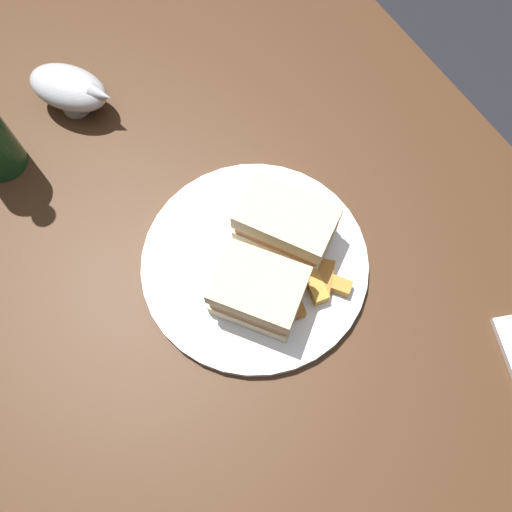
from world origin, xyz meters
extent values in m
plane|color=black|center=(0.00, 0.00, 0.00)|extent=(6.00, 6.00, 0.00)
cube|color=#422816|center=(0.00, 0.00, 0.37)|extent=(1.26, 0.82, 0.73)
cylinder|color=white|center=(0.00, 0.00, 0.74)|extent=(0.29, 0.29, 0.01)
cube|color=beige|center=(-0.05, 0.02, 0.76)|extent=(0.13, 0.12, 0.02)
cube|color=#B27A4C|center=(-0.05, 0.02, 0.78)|extent=(0.12, 0.12, 0.02)
cube|color=beige|center=(-0.05, 0.02, 0.80)|extent=(0.13, 0.12, 0.02)
cube|color=beige|center=(0.01, -0.05, 0.76)|extent=(0.13, 0.12, 0.03)
cube|color=#B27A4C|center=(0.01, -0.05, 0.78)|extent=(0.13, 0.12, 0.01)
cube|color=beige|center=(0.01, -0.05, 0.80)|extent=(0.13, 0.12, 0.03)
cube|color=#AD702D|center=(-0.07, -0.06, 0.75)|extent=(0.05, 0.05, 0.02)
cube|color=#AD702D|center=(-0.08, 0.00, 0.75)|extent=(0.03, 0.04, 0.02)
cube|color=gold|center=(-0.01, -0.04, 0.75)|extent=(0.04, 0.03, 0.02)
cube|color=gold|center=(-0.06, -0.05, 0.75)|extent=(0.06, 0.03, 0.02)
cube|color=#B77F33|center=(-0.04, -0.01, 0.75)|extent=(0.06, 0.05, 0.02)
cube|color=#B77F33|center=(-0.07, -0.06, 0.75)|extent=(0.05, 0.05, 0.02)
cylinder|color=#B7B7BC|center=(0.35, 0.10, 0.74)|extent=(0.04, 0.04, 0.02)
ellipsoid|color=#B7B7BC|center=(0.35, 0.10, 0.77)|extent=(0.14, 0.13, 0.05)
ellipsoid|color=#381E0F|center=(0.35, 0.10, 0.78)|extent=(0.11, 0.10, 0.02)
cone|color=#B7B7BC|center=(0.31, 0.07, 0.78)|extent=(0.04, 0.04, 0.02)
camera|label=1|loc=(-0.21, 0.12, 1.32)|focal=34.74mm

